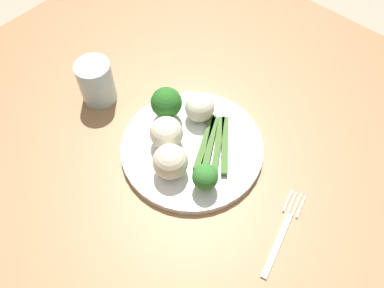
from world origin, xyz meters
name	(u,v)px	position (x,y,z in m)	size (l,w,h in m)	color
ground_plane	(197,265)	(0.00, 0.00, -0.01)	(6.00, 6.00, 0.02)	#B7A88E
dining_table	(201,172)	(0.00, 0.00, 0.63)	(1.17, 1.04, 0.73)	#9E754C
plate	(192,148)	(-0.01, -0.02, 0.74)	(0.27, 0.27, 0.01)	white
asparagus_bundle	(215,144)	(0.02, 0.01, 0.75)	(0.11, 0.13, 0.01)	#3D6626
broccoli_back	(166,103)	(-0.09, 0.00, 0.79)	(0.06, 0.06, 0.07)	#568E33
broccoli_right	(205,177)	(0.06, -0.07, 0.78)	(0.05, 0.05, 0.06)	#609E3D
cauliflower_near_center	(171,162)	(0.00, -0.08, 0.78)	(0.06, 0.06, 0.06)	beige
cauliflower_near_fork	(200,108)	(-0.04, 0.04, 0.78)	(0.06, 0.06, 0.06)	white
cauliflower_front_left	(166,133)	(-0.05, -0.04, 0.78)	(0.06, 0.06, 0.06)	silver
fork	(283,232)	(0.21, -0.04, 0.73)	(0.06, 0.16, 0.00)	silver
water_glass	(96,82)	(-0.24, -0.05, 0.78)	(0.07, 0.07, 0.09)	silver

